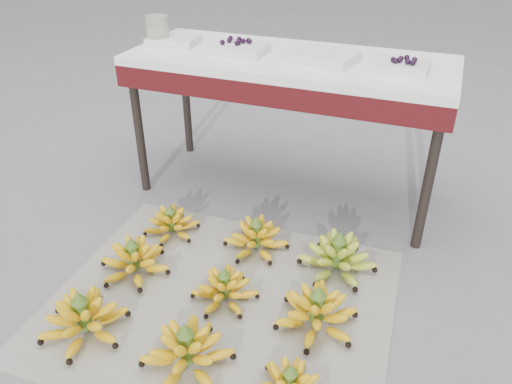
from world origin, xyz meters
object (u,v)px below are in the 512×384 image
(newspaper_mat, at_px, (222,302))
(bunch_front_center, at_px, (187,351))
(bunch_front_left, at_px, (84,319))
(bunch_back_center, at_px, (256,238))
(bunch_back_right, at_px, (338,257))
(vendor_table, at_px, (289,74))
(bunch_mid_left, at_px, (134,260))
(bunch_mid_center, at_px, (225,289))
(tray_far_right, at_px, (399,66))
(tray_far_left, at_px, (173,40))
(bunch_back_left, at_px, (171,223))
(bunch_mid_right, at_px, (317,312))
(glass_jar, at_px, (158,30))
(tray_right, at_px, (324,57))
(tray_left, at_px, (239,48))

(newspaper_mat, bearing_deg, bunch_front_center, -86.38)
(bunch_front_left, bearing_deg, newspaper_mat, 14.23)
(bunch_front_center, distance_m, bunch_back_center, 0.66)
(bunch_back_right, xyz_separation_m, vendor_table, (-0.40, 0.54, 0.55))
(bunch_mid_left, relative_size, bunch_mid_center, 1.13)
(tray_far_right, bearing_deg, tray_far_left, 178.30)
(bunch_back_left, height_order, tray_far_left, tray_far_left)
(bunch_mid_right, height_order, glass_jar, glass_jar)
(bunch_front_left, relative_size, tray_right, 1.30)
(bunch_mid_left, bearing_deg, bunch_mid_center, 8.57)
(newspaper_mat, distance_m, bunch_mid_right, 0.37)
(tray_far_left, distance_m, tray_right, 0.75)
(bunch_front_center, height_order, tray_left, tray_left)
(bunch_back_left, xyz_separation_m, vendor_table, (0.36, 0.55, 0.56))
(vendor_table, bearing_deg, tray_left, -171.18)
(glass_jar, bearing_deg, bunch_front_center, -58.29)
(glass_jar, bearing_deg, tray_far_left, 22.69)
(bunch_front_center, height_order, vendor_table, vendor_table)
(newspaper_mat, xyz_separation_m, bunch_mid_left, (-0.40, 0.03, 0.06))
(bunch_mid_left, height_order, bunch_back_left, bunch_mid_left)
(bunch_mid_right, bearing_deg, bunch_back_center, 114.83)
(bunch_back_center, xyz_separation_m, glass_jar, (-0.69, 0.49, 0.71))
(bunch_back_center, bearing_deg, tray_right, 62.39)
(tray_far_left, bearing_deg, bunch_back_right, -28.23)
(bunch_back_center, distance_m, tray_far_right, 0.93)
(newspaper_mat, height_order, bunch_back_center, bunch_back_center)
(tray_right, bearing_deg, tray_far_left, 178.43)
(bunch_mid_right, xyz_separation_m, bunch_back_center, (-0.36, 0.34, -0.01))
(bunch_back_center, height_order, tray_right, tray_right)
(bunch_front_left, relative_size, bunch_mid_left, 1.21)
(newspaper_mat, xyz_separation_m, bunch_back_right, (0.36, 0.34, 0.07))
(newspaper_mat, height_order, glass_jar, glass_jar)
(vendor_table, bearing_deg, tray_far_right, -4.69)
(bunch_mid_right, height_order, bunch_back_left, bunch_mid_right)
(tray_far_right, bearing_deg, newspaper_mat, -118.09)
(bunch_front_left, distance_m, vendor_table, 1.35)
(bunch_front_left, xyz_separation_m, bunch_back_right, (0.74, 0.65, 0.00))
(bunch_back_left, relative_size, glass_jar, 2.33)
(bunch_mid_center, bearing_deg, glass_jar, 119.00)
(bunch_mid_left, distance_m, bunch_mid_center, 0.41)
(bunch_front_left, relative_size, tray_far_left, 1.62)
(bunch_back_left, xyz_separation_m, glass_jar, (-0.29, 0.51, 0.71))
(bunch_back_center, xyz_separation_m, tray_far_left, (-0.63, 0.51, 0.66))
(bunch_mid_left, height_order, tray_left, tray_left)
(vendor_table, bearing_deg, tray_right, -9.96)
(bunch_mid_center, height_order, glass_jar, glass_jar)
(bunch_mid_center, height_order, bunch_back_center, bunch_back_center)
(bunch_back_center, bearing_deg, bunch_front_center, -102.53)
(tray_right, height_order, glass_jar, glass_jar)
(bunch_back_left, bearing_deg, bunch_back_right, -16.93)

